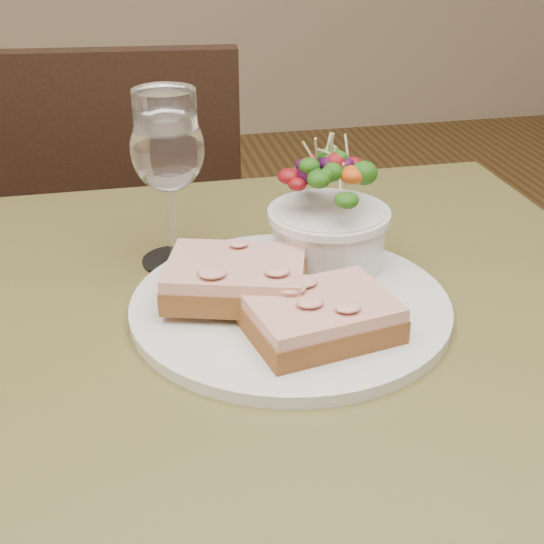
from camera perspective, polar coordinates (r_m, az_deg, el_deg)
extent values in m
cube|color=#4F4C22|center=(0.71, -0.35, -5.91)|extent=(0.80, 0.80, 0.04)
cylinder|color=black|center=(1.28, 11.69, -9.84)|extent=(0.05, 0.05, 0.71)
cube|color=black|center=(1.51, -10.71, 0.51)|extent=(0.46, 0.46, 0.04)
cube|color=black|center=(1.24, -12.14, 5.81)|extent=(0.42, 0.08, 0.45)
cube|color=black|center=(1.62, -10.03, -6.60)|extent=(0.40, 0.40, 0.45)
cylinder|color=silver|center=(0.73, 1.37, -2.56)|extent=(0.31, 0.31, 0.01)
cube|color=#4B2E14|center=(0.67, 3.68, -3.80)|extent=(0.14, 0.12, 0.02)
cube|color=beige|center=(0.66, 3.73, -2.54)|extent=(0.14, 0.11, 0.01)
cube|color=#4B2E14|center=(0.72, -2.73, -0.88)|extent=(0.15, 0.13, 0.02)
cube|color=beige|center=(0.71, -2.76, 0.35)|extent=(0.15, 0.13, 0.01)
cylinder|color=silver|center=(0.72, -5.18, -0.78)|extent=(0.06, 0.06, 0.04)
cylinder|color=brown|center=(0.72, -5.23, 0.28)|extent=(0.05, 0.05, 0.01)
cylinder|color=silver|center=(0.78, 4.25, 2.68)|extent=(0.12, 0.12, 0.06)
ellipsoid|color=#143A0A|center=(0.76, 4.39, 6.50)|extent=(0.10, 0.10, 0.06)
ellipsoid|color=#143A0A|center=(0.80, -4.51, 1.27)|extent=(0.04, 0.04, 0.01)
sphere|color=maroon|center=(0.79, -5.50, 1.18)|extent=(0.02, 0.02, 0.02)
cylinder|color=white|center=(0.83, -7.34, 0.87)|extent=(0.07, 0.07, 0.00)
cylinder|color=white|center=(0.81, -7.54, 3.84)|extent=(0.01, 0.01, 0.09)
ellipsoid|color=white|center=(0.78, -7.90, 9.21)|extent=(0.08, 0.08, 0.09)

